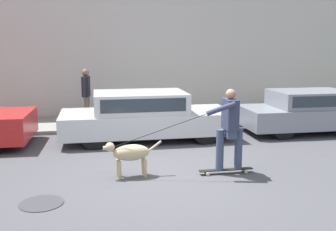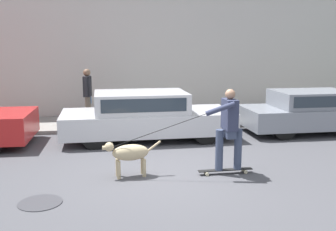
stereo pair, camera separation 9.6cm
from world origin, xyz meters
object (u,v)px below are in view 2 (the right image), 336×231
at_px(parked_car_1, 146,116).
at_px(skateboarder, 229,126).
at_px(pedestrian_with_bag, 88,93).
at_px(dog, 129,153).
at_px(parked_car_2, 315,112).

distance_m(parked_car_1, skateboarder, 3.32).
bearing_deg(skateboarder, pedestrian_with_bag, -61.02).
height_order(parked_car_1, dog, parked_car_1).
height_order(parked_car_1, parked_car_2, parked_car_1).
relative_size(parked_car_1, skateboarder, 1.61).
bearing_deg(pedestrian_with_bag, skateboarder, -53.16).
bearing_deg(skateboarder, parked_car_2, -139.71).
relative_size(dog, skateboarder, 0.41).
relative_size(parked_car_1, parked_car_2, 1.07).
distance_m(parked_car_1, dog, 2.99).
relative_size(skateboarder, pedestrian_with_bag, 1.68).
height_order(parked_car_2, pedestrian_with_bag, pedestrian_with_bag).
relative_size(parked_car_2, dog, 3.70).
xyz_separation_m(parked_car_2, pedestrian_with_bag, (-6.35, 1.87, 0.44)).
relative_size(dog, pedestrian_with_bag, 0.68).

